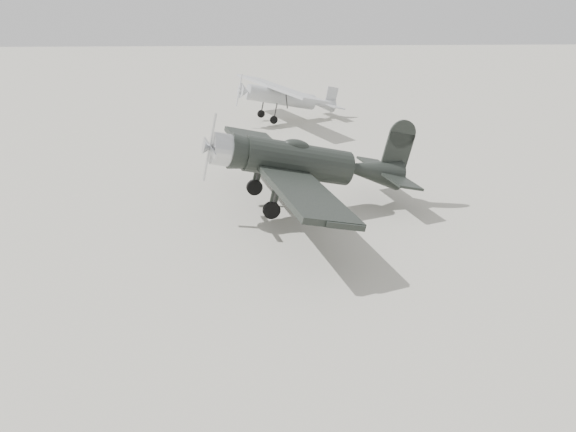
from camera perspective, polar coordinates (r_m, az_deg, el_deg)
name	(u,v)px	position (r m, az deg, el deg)	size (l,w,h in m)	color
ground	(295,293)	(18.76, 0.68, -7.78)	(160.00, 160.00, 0.00)	#999788
lowwing_monoplane	(307,163)	(24.51, 1.95, 5.40)	(9.57, 13.21, 4.25)	black
highwing_monoplane	(285,94)	(41.77, -0.27, 12.25)	(8.38, 11.03, 3.21)	#999C9E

